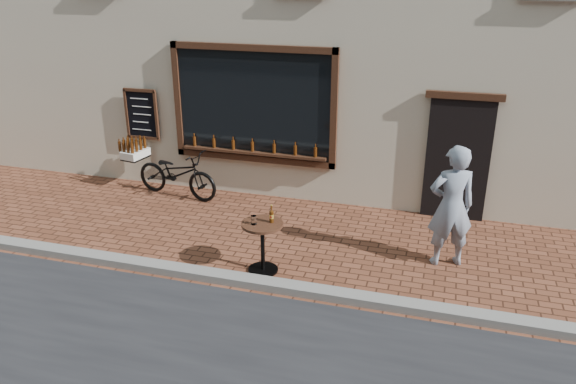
# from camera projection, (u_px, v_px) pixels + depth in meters

# --- Properties ---
(ground) EXTENTS (90.00, 90.00, 0.00)m
(ground) POSITION_uv_depth(u_px,v_px,m) (303.00, 301.00, 7.75)
(ground) COLOR #562D1B
(ground) RESTS_ON ground
(kerb) EXTENTS (90.00, 0.25, 0.12)m
(kerb) POSITION_uv_depth(u_px,v_px,m) (306.00, 290.00, 7.91)
(kerb) COLOR slate
(kerb) RESTS_ON ground
(cargo_bicycle) EXTENTS (2.22, 0.94, 1.03)m
(cargo_bicycle) POSITION_uv_depth(u_px,v_px,m) (175.00, 173.00, 11.09)
(cargo_bicycle) COLOR black
(cargo_bicycle) RESTS_ON ground
(bistro_table) EXTENTS (0.62, 0.62, 1.07)m
(bistro_table) POSITION_uv_depth(u_px,v_px,m) (263.00, 237.00, 8.32)
(bistro_table) COLOR black
(bistro_table) RESTS_ON ground
(pedestrian) EXTENTS (0.81, 0.67, 1.92)m
(pedestrian) POSITION_uv_depth(u_px,v_px,m) (451.00, 206.00, 8.39)
(pedestrian) COLOR gray
(pedestrian) RESTS_ON ground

